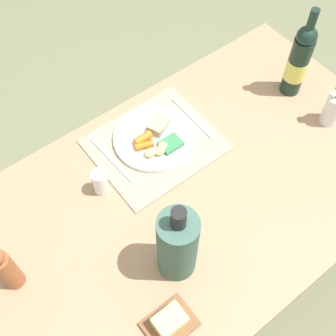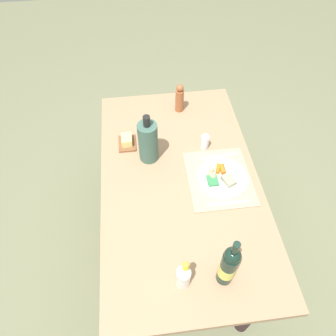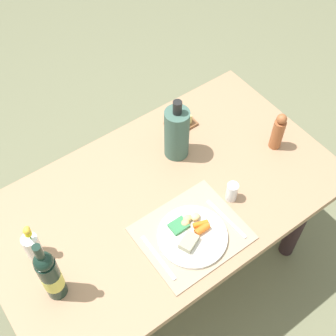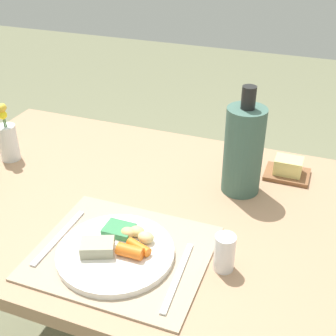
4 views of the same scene
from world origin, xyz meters
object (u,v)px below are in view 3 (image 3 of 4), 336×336
at_px(fork, 158,257).
at_px(flower_vase, 32,245).
at_px(dinner_plate, 192,235).
at_px(knife, 226,219).
at_px(dining_table, 164,209).
at_px(cooler_bottle, 177,133).
at_px(pepper_mill, 278,132).
at_px(wine_bottle, 50,275).
at_px(butter_dish, 181,121).
at_px(salt_shaker, 232,192).

bearing_deg(fork, flower_vase, 141.97).
height_order(dinner_plate, knife, dinner_plate).
distance_m(dining_table, knife, 0.30).
bearing_deg(knife, dinner_plate, 169.36).
bearing_deg(cooler_bottle, pepper_mill, -31.09).
xyz_separation_m(flower_vase, wine_bottle, (-0.00, -0.18, 0.07)).
xyz_separation_m(pepper_mill, wine_bottle, (-1.11, -0.04, 0.04)).
bearing_deg(butter_dish, salt_shaker, -100.24).
bearing_deg(salt_shaker, dinner_plate, -168.55).
distance_m(dining_table, fork, 0.31).
xyz_separation_m(fork, pepper_mill, (0.74, 0.14, 0.09)).
relative_size(dinner_plate, fork, 1.26).
bearing_deg(salt_shaker, pepper_mill, 16.01).
relative_size(salt_shaker, cooler_bottle, 0.29).
xyz_separation_m(knife, cooler_bottle, (0.05, 0.40, 0.12)).
bearing_deg(fork, butter_dish, 46.31).
height_order(fork, salt_shaker, salt_shaker).
height_order(knife, salt_shaker, salt_shaker).
bearing_deg(salt_shaker, cooler_bottle, 96.35).
height_order(dining_table, knife, knife).
bearing_deg(salt_shaker, fork, -173.40).
distance_m(pepper_mill, wine_bottle, 1.11).
bearing_deg(fork, cooler_bottle, 46.32).
bearing_deg(flower_vase, salt_shaker, -17.65).
xyz_separation_m(dinner_plate, wine_bottle, (-0.52, 0.11, 0.12)).
bearing_deg(dining_table, salt_shaker, -38.76).
relative_size(pepper_mill, cooler_bottle, 0.63).
distance_m(dining_table, cooler_bottle, 0.34).
bearing_deg(wine_bottle, dining_table, 11.56).
height_order(dinner_plate, butter_dish, butter_dish).
relative_size(fork, pepper_mill, 1.10).
relative_size(fork, knife, 0.99).
xyz_separation_m(dining_table, salt_shaker, (0.22, -0.17, 0.16)).
xyz_separation_m(fork, cooler_bottle, (0.36, 0.37, 0.12)).
xyz_separation_m(salt_shaker, butter_dish, (0.08, 0.45, -0.02)).
xyz_separation_m(wine_bottle, cooler_bottle, (0.73, 0.26, -0.01)).
height_order(dining_table, pepper_mill, pepper_mill).
bearing_deg(cooler_bottle, dining_table, -139.62).
bearing_deg(knife, fork, 172.54).
xyz_separation_m(dining_table, fork, (-0.18, -0.22, 0.12)).
bearing_deg(wine_bottle, knife, -10.91).
bearing_deg(butter_dish, cooler_bottle, -134.24).
distance_m(pepper_mill, salt_shaker, 0.36).
height_order(dinner_plate, pepper_mill, pepper_mill).
height_order(fork, flower_vase, flower_vase).
bearing_deg(pepper_mill, knife, -158.58).
relative_size(flower_vase, butter_dish, 1.48).
bearing_deg(pepper_mill, fork, -168.98).
relative_size(fork, flower_vase, 1.12).
height_order(knife, pepper_mill, pepper_mill).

